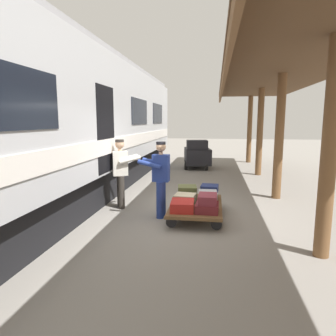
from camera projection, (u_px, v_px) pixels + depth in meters
ground_plane at (187, 214)px, 7.06m from camera, size 60.00×60.00×0.00m
platform_canopy at (299, 65)px, 6.20m from camera, size 3.20×19.49×3.56m
train_car at (46, 125)px, 7.26m from camera, size 3.02×18.30×4.00m
luggage_cart at (196, 206)px, 6.84m from camera, size 1.14×1.96×0.29m
suitcase_gray_aluminum at (208, 198)px, 6.77m from camera, size 0.43×0.52×0.30m
suitcase_red_plastic at (182, 206)px, 6.33m from camera, size 0.51×0.62×0.20m
suitcase_brown_leather at (208, 195)px, 7.31m from camera, size 0.40×0.53×0.17m
suitcase_cream_canvas at (185, 199)px, 6.86m from camera, size 0.50×0.49×0.22m
suitcase_olive_duffel at (187, 192)px, 7.38m from camera, size 0.50×0.50×0.29m
suitcase_maroon_trunk at (207, 207)px, 6.26m from camera, size 0.49×0.57×0.17m
suitcase_burgundy_valise at (208, 199)px, 6.25m from camera, size 0.39×0.53×0.18m
suitcase_navy_fabric at (210, 189)px, 7.27m from camera, size 0.43×0.45×0.17m
porter_in_overalls at (160, 177)px, 6.73m from camera, size 0.69×0.46×1.70m
porter_by_door at (121, 171)px, 7.47m from camera, size 0.74×0.61×1.70m
baggage_tug at (197, 155)px, 13.77m from camera, size 1.36×1.85×1.30m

